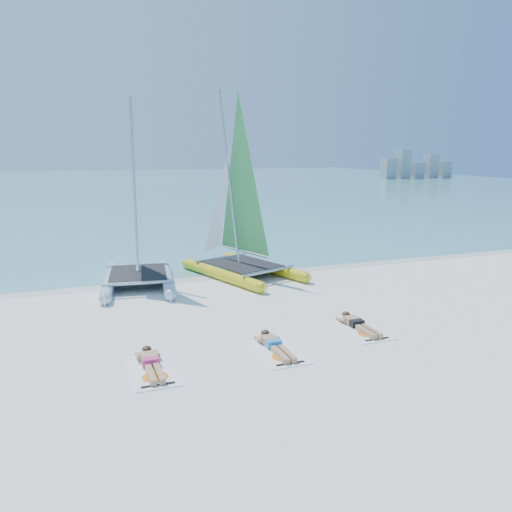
{
  "coord_description": "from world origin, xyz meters",
  "views": [
    {
      "loc": [
        -4.32,
        -12.69,
        4.72
      ],
      "look_at": [
        0.82,
        1.2,
        1.61
      ],
      "focal_mm": 35.0,
      "sensor_mm": 36.0,
      "label": 1
    }
  ],
  "objects_px": {
    "towel_c": "(361,330)",
    "sunbather_c": "(358,324)",
    "catamaran_blue": "(136,228)",
    "towel_a": "(153,371)",
    "catamaran_yellow": "(234,215)",
    "sunbather_a": "(151,363)",
    "towel_b": "(278,352)",
    "sunbather_b": "(274,345)"
  },
  "relations": [
    {
      "from": "towel_c",
      "to": "sunbather_c",
      "type": "height_order",
      "value": "sunbather_c"
    },
    {
      "from": "catamaran_blue",
      "to": "towel_a",
      "type": "xyz_separation_m",
      "value": [
        -0.68,
        -7.58,
        -2.06
      ]
    },
    {
      "from": "catamaran_yellow",
      "to": "towel_a",
      "type": "relative_size",
      "value": 3.93
    },
    {
      "from": "sunbather_a",
      "to": "sunbather_c",
      "type": "distance_m",
      "value": 5.71
    },
    {
      "from": "towel_b",
      "to": "sunbather_c",
      "type": "xyz_separation_m",
      "value": [
        2.69,
        0.78,
        0.11
      ]
    },
    {
      "from": "towel_c",
      "to": "sunbather_a",
      "type": "bearing_deg",
      "value": -175.67
    },
    {
      "from": "towel_c",
      "to": "sunbather_c",
      "type": "distance_m",
      "value": 0.22
    },
    {
      "from": "catamaran_yellow",
      "to": "sunbather_c",
      "type": "bearing_deg",
      "value": -99.39
    },
    {
      "from": "catamaran_blue",
      "to": "towel_b",
      "type": "height_order",
      "value": "catamaran_blue"
    },
    {
      "from": "catamaran_yellow",
      "to": "towel_a",
      "type": "distance_m",
      "value": 9.44
    },
    {
      "from": "catamaran_blue",
      "to": "catamaran_yellow",
      "type": "relative_size",
      "value": 0.95
    },
    {
      "from": "catamaran_blue",
      "to": "towel_b",
      "type": "relative_size",
      "value": 3.74
    },
    {
      "from": "sunbather_a",
      "to": "sunbather_c",
      "type": "bearing_deg",
      "value": 6.25
    },
    {
      "from": "catamaran_yellow",
      "to": "sunbather_b",
      "type": "bearing_deg",
      "value": -119.78
    },
    {
      "from": "sunbather_a",
      "to": "catamaran_blue",
      "type": "bearing_deg",
      "value": 84.74
    },
    {
      "from": "catamaran_yellow",
      "to": "towel_c",
      "type": "bearing_deg",
      "value": -99.63
    },
    {
      "from": "towel_b",
      "to": "towel_c",
      "type": "height_order",
      "value": "same"
    },
    {
      "from": "sunbather_c",
      "to": "towel_b",
      "type": "bearing_deg",
      "value": -163.76
    },
    {
      "from": "sunbather_b",
      "to": "catamaran_yellow",
      "type": "bearing_deg",
      "value": 79.06
    },
    {
      "from": "sunbather_a",
      "to": "catamaran_yellow",
      "type": "bearing_deg",
      "value": 60.08
    },
    {
      "from": "catamaran_yellow",
      "to": "towel_b",
      "type": "distance_m",
      "value": 8.41
    },
    {
      "from": "catamaran_blue",
      "to": "towel_b",
      "type": "xyz_separation_m",
      "value": [
        2.3,
        -7.55,
        -2.06
      ]
    },
    {
      "from": "sunbather_b",
      "to": "sunbather_c",
      "type": "distance_m",
      "value": 2.76
    },
    {
      "from": "sunbather_a",
      "to": "towel_b",
      "type": "bearing_deg",
      "value": -3.13
    },
    {
      "from": "catamaran_yellow",
      "to": "sunbather_a",
      "type": "xyz_separation_m",
      "value": [
        -4.48,
        -7.79,
        -2.17
      ]
    },
    {
      "from": "catamaran_yellow",
      "to": "sunbather_a",
      "type": "relative_size",
      "value": 4.21
    },
    {
      "from": "towel_b",
      "to": "sunbather_c",
      "type": "height_order",
      "value": "sunbather_c"
    },
    {
      "from": "towel_b",
      "to": "sunbather_a",
      "type": "bearing_deg",
      "value": 176.87
    },
    {
      "from": "sunbather_a",
      "to": "towel_c",
      "type": "distance_m",
      "value": 5.69
    },
    {
      "from": "sunbather_a",
      "to": "sunbather_b",
      "type": "distance_m",
      "value": 2.98
    },
    {
      "from": "towel_b",
      "to": "sunbather_b",
      "type": "xyz_separation_m",
      "value": [
        0.0,
        0.19,
        0.11
      ]
    },
    {
      "from": "sunbather_c",
      "to": "sunbather_a",
      "type": "bearing_deg",
      "value": -173.75
    },
    {
      "from": "catamaran_yellow",
      "to": "towel_c",
      "type": "distance_m",
      "value": 7.8
    },
    {
      "from": "towel_a",
      "to": "sunbather_c",
      "type": "relative_size",
      "value": 1.07
    },
    {
      "from": "sunbather_b",
      "to": "towel_c",
      "type": "height_order",
      "value": "sunbather_b"
    },
    {
      "from": "towel_a",
      "to": "sunbather_a",
      "type": "bearing_deg",
      "value": 90.0
    },
    {
      "from": "sunbather_b",
      "to": "towel_a",
      "type": "bearing_deg",
      "value": -175.77
    },
    {
      "from": "towel_a",
      "to": "towel_b",
      "type": "relative_size",
      "value": 1.0
    },
    {
      "from": "catamaran_yellow",
      "to": "sunbather_b",
      "type": "xyz_separation_m",
      "value": [
        -1.5,
        -7.76,
        -2.17
      ]
    },
    {
      "from": "towel_a",
      "to": "towel_c",
      "type": "height_order",
      "value": "same"
    },
    {
      "from": "catamaran_blue",
      "to": "sunbather_c",
      "type": "relative_size",
      "value": 4.01
    },
    {
      "from": "towel_a",
      "to": "towel_b",
      "type": "bearing_deg",
      "value": 0.55
    }
  ]
}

